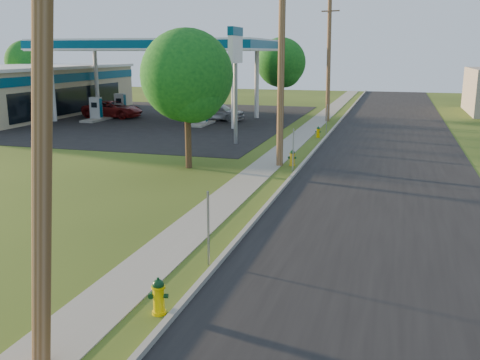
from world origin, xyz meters
name	(u,v)px	position (x,y,z in m)	size (l,w,h in m)	color
ground_plane	(123,345)	(0.00, 0.00, 0.00)	(140.00, 140.00, 0.00)	#304516
road	(382,215)	(4.50, 10.00, 0.01)	(8.00, 120.00, 0.02)	black
curb	(269,204)	(0.50, 10.00, 0.07)	(0.15, 120.00, 0.15)	gray
sidewalk	(223,202)	(-1.25, 10.00, 0.01)	(1.50, 120.00, 0.03)	gray
forecourt	(136,119)	(-16.00, 32.00, 0.01)	(26.00, 28.00, 0.02)	black
utility_pole_near	(42,95)	(-0.60, -1.00, 4.80)	(1.40, 0.32, 9.48)	brown
utility_pole_mid	(281,63)	(-0.60, 17.00, 4.95)	(1.40, 0.32, 9.80)	brown
utility_pole_far	(329,60)	(-0.60, 35.00, 4.80)	(1.40, 0.32, 9.50)	brown
sign_post_near	(208,229)	(0.25, 4.20, 1.00)	(0.05, 0.04, 2.00)	gray
sign_post_mid	(293,150)	(0.25, 16.00, 1.00)	(0.05, 0.04, 2.00)	gray
sign_post_far	(327,119)	(0.25, 28.20, 1.00)	(0.05, 0.04, 2.00)	gray
gas_canopy	(156,46)	(-14.00, 32.00, 5.90)	(18.18, 9.18, 6.40)	silver
fuel_pump_nw	(96,112)	(-18.50, 30.00, 0.72)	(1.20, 3.20, 1.90)	gray
fuel_pump_ne	(201,116)	(-9.50, 30.00, 0.72)	(1.20, 3.20, 1.90)	gray
fuel_pump_sw	(120,107)	(-18.50, 34.00, 0.72)	(1.20, 3.20, 1.90)	gray
fuel_pump_se	(218,110)	(-9.50, 34.00, 0.72)	(1.20, 3.20, 1.90)	gray
convenience_store	(22,90)	(-26.98, 32.00, 2.13)	(10.40, 22.40, 4.25)	tan
price_pylon	(235,52)	(-4.50, 22.50, 5.43)	(0.34, 2.04, 6.85)	gray
tree_verge	(188,79)	(-4.62, 15.27, 4.21)	(4.32, 4.32, 6.55)	#3D2A1A
tree_lot	(282,64)	(-5.41, 40.14, 4.33)	(4.44, 4.44, 6.72)	#3D2A1A
tree_back	(27,63)	(-32.94, 40.79, 4.28)	(4.39, 4.39, 6.65)	#3D2A1A
hydrant_near	(159,296)	(0.14, 1.34, 0.41)	(0.43, 0.38, 0.83)	#DDC203
hydrant_mid	(292,158)	(-0.01, 17.20, 0.39)	(0.41, 0.37, 0.80)	gold
hydrant_far	(318,132)	(-0.05, 26.42, 0.36)	(0.38, 0.34, 0.73)	#DCB100
car_red	(113,109)	(-18.34, 32.37, 0.71)	(2.34, 5.08, 1.41)	maroon
car_silver	(218,112)	(-9.09, 32.98, 0.73)	(1.71, 4.26, 1.45)	#A7AAAF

